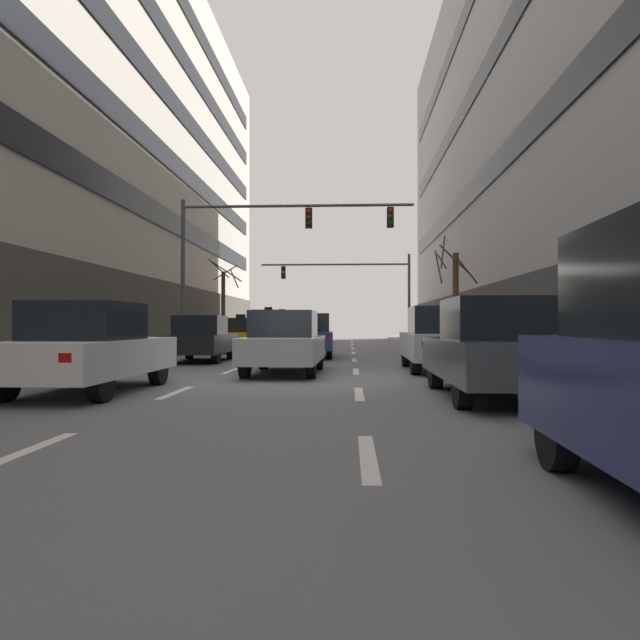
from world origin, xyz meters
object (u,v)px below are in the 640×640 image
Objects in this scene: car_driving_0 at (308,336)px; car_parked_2 at (442,339)px; taxi_driving_6 at (241,335)px; street_tree_1 at (224,303)px; traffic_signal_0 at (264,239)px; taxi_driving_4 at (282,327)px; car_driving_3 at (201,339)px; traffic_signal_1 at (360,281)px; car_driving_1 at (285,343)px; car_parked_1 at (496,349)px; street_tree_0 at (455,296)px; taxi_driving_2 at (268,328)px; car_driving_5 at (89,348)px.

car_driving_0 is 7.47m from car_parked_2.
street_tree_1 is (-2.75, 8.80, 1.81)m from taxi_driving_6.
car_parked_2 is 10.90m from traffic_signal_0.
street_tree_1 reaches higher than taxi_driving_4.
traffic_signal_1 is at bearing 73.20° from car_driving_3.
car_driving_1 is 0.93× the size of car_parked_2.
street_tree_0 is at bearing 82.29° from car_parked_1.
car_parked_2 is 22.98m from traffic_signal_1.
taxi_driving_2 is 3.38m from street_tree_1.
taxi_driving_6 is 17.71m from car_parked_1.
car_driving_3 is 0.43× the size of traffic_signal_0.
car_driving_3 is 0.82× the size of street_tree_0.
taxi_driving_4 is at bearing 105.67° from car_parked_2.
car_driving_5 is at bearing -88.60° from car_driving_3.
car_parked_1 is 0.89× the size of street_tree_0.
traffic_signal_1 is at bearing -34.96° from taxi_driving_4.
street_tree_1 is (-2.72, -7.62, 1.48)m from taxi_driving_4.
traffic_signal_1 is at bearing 81.96° from car_driving_0.
taxi_driving_2 is 0.96× the size of taxi_driving_4.
traffic_signal_1 is 1.95× the size of street_tree_0.
street_tree_0 reaches higher than car_driving_1.
street_tree_0 is at bearing -73.43° from traffic_signal_1.
car_driving_1 is 0.95× the size of car_parked_1.
taxi_driving_4 is (-3.37, 20.41, 0.27)m from car_driving_0.
car_parked_2 is (-0.00, 5.84, 0.02)m from car_parked_1.
traffic_signal_0 reaches higher than car_driving_5.
traffic_signal_1 is (2.39, 23.83, 3.34)m from car_driving_1.
taxi_driving_2 is at bearing 89.08° from taxi_driving_6.
car_driving_1 is 21.14m from street_tree_1.
car_driving_1 is 0.97× the size of car_driving_5.
taxi_driving_4 reaches higher than car_parked_1.
taxi_driving_6 is 9.40m from street_tree_1.
taxi_driving_4 reaches higher than taxi_driving_6.
car_driving_5 is 24.67m from street_tree_1.
car_driving_0 is 1.08× the size of taxi_driving_6.
traffic_signal_0 is at bearing -83.15° from taxi_driving_2.
car_driving_3 is at bearing 125.66° from car_driving_1.
taxi_driving_4 is 19.58m from street_tree_0.
car_parked_1 is at bearing -65.16° from taxi_driving_6.
car_driving_0 is 0.89× the size of street_tree_0.
traffic_signal_0 is at bearing 72.30° from car_driving_3.
traffic_signal_0 reaches higher than traffic_signal_1.
taxi_driving_2 is 0.44× the size of traffic_signal_1.
taxi_driving_6 is (0.04, -16.42, -0.33)m from taxi_driving_4.
car_driving_5 is at bearing -83.34° from street_tree_1.
car_parked_1 is 0.46× the size of traffic_signal_1.
car_driving_3 is 12.06m from car_parked_1.
taxi_driving_2 reaches higher than car_driving_1.
taxi_driving_2 reaches higher than car_driving_3.
street_tree_1 is at bearing 96.66° from car_driving_5.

